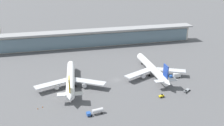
% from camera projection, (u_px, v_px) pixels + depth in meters
% --- Properties ---
extents(ground_plane, '(1200.00, 1200.00, 0.00)m').
position_uv_depth(ground_plane, '(117.00, 80.00, 169.22)').
color(ground_plane, '#515154').
extents(airliner_left_stand, '(42.79, 55.95, 14.89)m').
position_uv_depth(airliner_left_stand, '(71.00, 79.00, 159.17)').
color(airliner_left_stand, white).
rests_on(airliner_left_stand, ground).
extents(airliner_centre_stand, '(43.03, 55.77, 14.89)m').
position_uv_depth(airliner_centre_stand, '(153.00, 69.00, 174.74)').
color(airliner_centre_stand, white).
rests_on(airliner_centre_stand, ground).
extents(service_truck_near_nose_blue, '(8.86, 3.83, 2.95)m').
position_uv_depth(service_truck_near_nose_blue, '(96.00, 111.00, 130.70)').
color(service_truck_near_nose_blue, '#234C9E').
rests_on(service_truck_near_nose_blue, ground).
extents(service_truck_under_wing_yellow, '(3.18, 2.34, 2.05)m').
position_uv_depth(service_truck_under_wing_yellow, '(161.00, 96.00, 147.30)').
color(service_truck_under_wing_yellow, yellow).
rests_on(service_truck_under_wing_yellow, ground).
extents(service_truck_mid_apron_blue, '(7.41, 2.70, 3.10)m').
position_uv_depth(service_truck_mid_apron_blue, '(176.00, 75.00, 171.73)').
color(service_truck_mid_apron_blue, '#234C9E').
rests_on(service_truck_mid_apron_blue, ground).
extents(service_truck_by_tail_grey, '(6.45, 4.82, 2.70)m').
position_uv_depth(service_truck_by_tail_grey, '(187.00, 90.00, 153.86)').
color(service_truck_by_tail_grey, gray).
rests_on(service_truck_by_tail_grey, ground).
extents(terminal_building, '(183.60, 12.80, 15.20)m').
position_uv_depth(terminal_building, '(96.00, 37.00, 234.01)').
color(terminal_building, beige).
rests_on(terminal_building, ground).
extents(safety_cone_alpha, '(0.62, 0.62, 0.70)m').
position_uv_depth(safety_cone_alpha, '(38.00, 109.00, 135.79)').
color(safety_cone_alpha, orange).
rests_on(safety_cone_alpha, ground).
extents(safety_cone_bravo, '(0.62, 0.62, 0.70)m').
position_uv_depth(safety_cone_bravo, '(43.00, 107.00, 137.34)').
color(safety_cone_bravo, orange).
rests_on(safety_cone_bravo, ground).
extents(safety_cone_charlie, '(0.62, 0.62, 0.70)m').
position_uv_depth(safety_cone_charlie, '(73.00, 99.00, 145.02)').
color(safety_cone_charlie, orange).
rests_on(safety_cone_charlie, ground).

